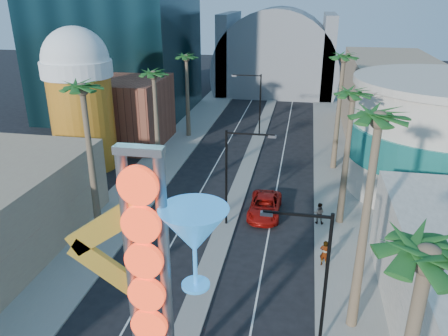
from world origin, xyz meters
TOP-DOWN VIEW (x-y plane):
  - sidewalk_west at (-9.50, 35.00)m, footprint 5.00×100.00m
  - sidewalk_east at (9.50, 35.00)m, footprint 5.00×100.00m
  - median at (0.00, 38.00)m, footprint 1.60×84.00m
  - brick_filler_west at (-16.00, 38.00)m, footprint 10.00×10.00m
  - filler_east at (16.00, 48.00)m, footprint 10.00×20.00m
  - beer_mug at (-17.00, 30.00)m, footprint 7.00×7.00m
  - turquoise_building at (18.00, 30.00)m, footprint 16.60×16.60m
  - canopy at (0.00, 72.00)m, footprint 22.00×16.00m
  - neon_sign at (0.82, 2.96)m, footprint 6.53×2.60m
  - streetlight_0 at (0.55, 20.00)m, footprint 3.79×0.25m
  - streetlight_1 at (-0.55, 44.00)m, footprint 3.79×0.25m
  - streetlight_2 at (6.72, 8.00)m, footprint 3.45×0.25m
  - palm_1 at (-9.00, 16.00)m, footprint 2.40×2.40m
  - palm_2 at (-9.00, 30.00)m, footprint 2.40×2.40m
  - palm_3 at (-9.00, 42.00)m, footprint 2.40×2.40m
  - palm_4 at (9.00, 0.00)m, footprint 2.40×2.40m
  - palm_5 at (9.00, 10.00)m, footprint 2.40×2.40m
  - palm_6 at (9.00, 22.00)m, footprint 2.40×2.40m
  - palm_7 at (9.00, 34.00)m, footprint 2.40×2.40m
  - red_pickup at (2.87, 22.35)m, footprint 2.61×5.60m
  - pedestrian_a at (7.60, 15.46)m, footprint 0.82×0.68m
  - pedestrian_b at (7.30, 21.42)m, footprint 0.93×0.76m

SIDE VIEW (x-z plane):
  - sidewalk_west at x=-9.50m, z-range 0.00..0.15m
  - sidewalk_east at x=9.50m, z-range 0.00..0.15m
  - median at x=0.00m, z-range 0.00..0.15m
  - red_pickup at x=2.87m, z-range 0.00..1.55m
  - pedestrian_b at x=7.30m, z-range 0.15..1.93m
  - pedestrian_a at x=7.60m, z-range 0.15..2.08m
  - brick_filler_west at x=-16.00m, z-range 0.00..8.00m
  - canopy at x=0.00m, z-range -6.69..15.31m
  - streetlight_2 at x=6.72m, z-range 0.83..8.83m
  - streetlight_0 at x=0.55m, z-range 0.88..8.88m
  - streetlight_1 at x=-0.55m, z-range 0.88..8.88m
  - filler_east at x=16.00m, z-range 0.00..10.00m
  - turquoise_building at x=18.00m, z-range -0.05..10.55m
  - neon_sign at x=0.82m, z-range 1.03..13.58m
  - beer_mug at x=-17.00m, z-range 0.59..15.09m
  - palm_2 at x=-9.00m, z-range 3.88..15.08m
  - palm_3 at x=-9.00m, z-range 3.88..15.08m
  - palm_6 at x=9.00m, z-range 4.08..15.78m
  - palm_4 at x=9.00m, z-range 4.28..16.48m
  - palm_1 at x=-9.00m, z-range 4.47..17.17m
  - palm_7 at x=9.00m, z-range 4.47..17.17m
  - palm_5 at x=9.00m, z-range 4.67..17.87m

